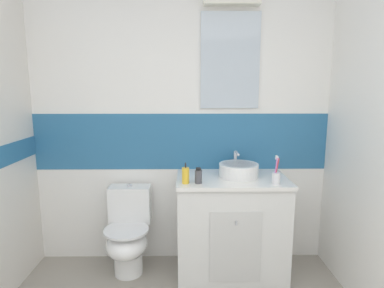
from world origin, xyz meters
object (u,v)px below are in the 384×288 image
object	(u,v)px
toothbrush_cup	(276,177)
lotion_bottle_short	(198,176)
sink_basin	(239,170)
soap_dispenser	(186,175)
toilet	(128,234)

from	to	relation	value
toothbrush_cup	lotion_bottle_short	distance (m)	0.59
sink_basin	soap_dispenser	bearing A→B (deg)	-156.69
toothbrush_cup	lotion_bottle_short	xyz separation A→B (m)	(-0.59, 0.03, -0.00)
soap_dispenser	lotion_bottle_short	xyz separation A→B (m)	(0.10, 0.00, -0.01)
toilet	toothbrush_cup	xyz separation A→B (m)	(1.18, -0.22, 0.56)
sink_basin	toilet	bearing A→B (deg)	179.69
toothbrush_cup	soap_dispenser	size ratio (longest dim) A/B	1.37
sink_basin	soap_dispenser	distance (m)	0.48
lotion_bottle_short	toothbrush_cup	bearing A→B (deg)	-2.71
sink_basin	lotion_bottle_short	world-z (taller)	sink_basin
lotion_bottle_short	soap_dispenser	bearing A→B (deg)	-179.30
sink_basin	toilet	distance (m)	1.09
sink_basin	lotion_bottle_short	size ratio (longest dim) A/B	3.00
sink_basin	soap_dispenser	size ratio (longest dim) A/B	2.24
sink_basin	lotion_bottle_short	xyz separation A→B (m)	(-0.34, -0.19, -0.00)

